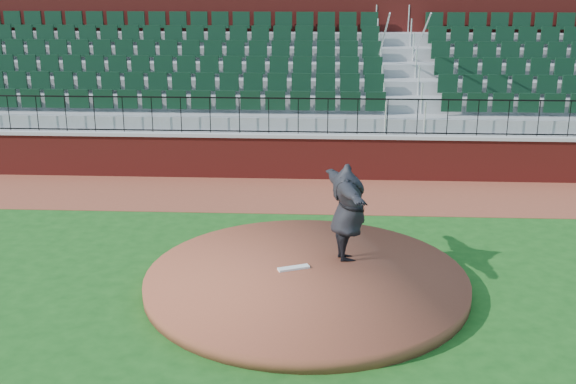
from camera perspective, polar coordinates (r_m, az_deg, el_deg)
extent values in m
plane|color=#164C15|center=(13.52, -0.33, -7.19)|extent=(90.00, 90.00, 0.00)
cube|color=brown|center=(18.55, 0.63, -0.19)|extent=(34.00, 3.20, 0.01)
cube|color=maroon|center=(19.92, 0.83, 2.84)|extent=(34.00, 0.35, 1.20)
cube|color=#B7B7B7|center=(19.77, 0.83, 4.66)|extent=(34.00, 0.45, 0.10)
cube|color=maroon|center=(24.96, 1.34, 10.85)|extent=(34.00, 0.50, 5.50)
cylinder|color=brown|center=(13.18, 1.49, -7.26)|extent=(6.03, 6.03, 0.25)
cube|color=white|center=(13.35, 0.46, -6.23)|extent=(0.62, 0.37, 0.04)
imported|color=black|center=(13.50, 4.92, -1.67)|extent=(1.20, 2.48, 1.95)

